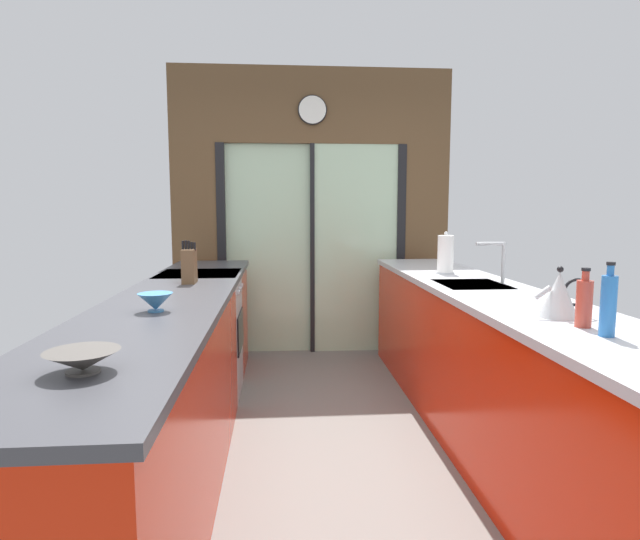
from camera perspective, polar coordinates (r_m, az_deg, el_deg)
The scene contains 13 objects.
ground_plane at distance 3.54m, azimuth 1.12°, elevation -16.63°, with size 5.04×7.60×0.02m, color slate.
back_wall_unit at distance 5.05m, azimuth -0.86°, elevation 8.17°, with size 2.64×0.12×2.70m.
left_counter_run at distance 2.98m, azimuth -16.00°, elevation -11.71°, with size 0.62×3.80×0.92m.
right_counter_run at distance 3.32m, azimuth 17.76°, elevation -9.89°, with size 0.62×3.80×0.92m.
sink_faucet at distance 3.49m, azimuth 18.83°, elevation 1.46°, with size 0.19×0.02×0.26m.
oven_range at distance 4.04m, azimuth -12.82°, elevation -6.89°, with size 0.60×0.60×0.92m.
mixing_bowl_near at distance 1.68m, azimuth -24.39°, elevation -8.96°, with size 0.21×0.21×0.07m.
mixing_bowl_far at distance 2.53m, azimuth -17.44°, elevation -3.31°, with size 0.16×0.16×0.09m.
knife_block at distance 3.43m, azimuth -14.01°, elevation 0.46°, with size 0.09×0.14×0.27m.
kettle at distance 2.51m, azimuth 24.57°, elevation -2.44°, with size 0.26×0.17×0.23m.
soap_bottle_near at distance 2.21m, azimuth 28.83°, elevation -3.29°, with size 0.06×0.06×0.28m.
soap_bottle_far at distance 2.34m, azimuth 26.76°, elevation -3.14°, with size 0.06×0.06×0.24m.
paper_towel_roll at distance 3.93m, azimuth 13.47°, elevation 1.63°, with size 0.13×0.13×0.31m.
Camera 1 is at (-0.32, -2.64, 1.39)m, focal length 29.46 mm.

